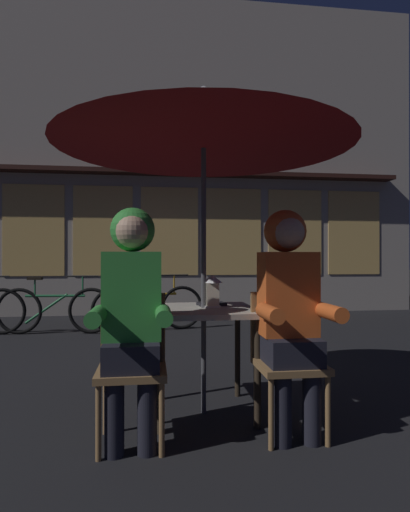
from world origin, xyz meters
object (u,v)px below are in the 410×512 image
at_px(lantern, 212,290).
at_px(book, 211,304).
at_px(person_right_hooded, 289,298).
at_px(bicycle_third, 149,308).
at_px(patio_umbrella, 204,122).
at_px(cafe_table, 204,322).
at_px(chair_left, 132,358).
at_px(person_left_hooded, 132,300).
at_px(chair_right, 286,353).
at_px(bicycle_second, 55,310).

bearing_deg(lantern, book, 83.42).
height_order(person_right_hooded, book, person_right_hooded).
bearing_deg(bicycle_third, lantern, -81.90).
height_order(patio_umbrella, lantern, patio_umbrella).
bearing_deg(cafe_table, book, 60.32).
distance_m(lantern, person_right_hooded, 0.60).
xyz_separation_m(cafe_table, lantern, (0.06, 0.01, 0.22)).
bearing_deg(person_right_hooded, cafe_table, 138.43).
xyz_separation_m(cafe_table, book, (0.08, 0.13, 0.11)).
distance_m(chair_left, person_left_hooded, 0.36).
bearing_deg(cafe_table, chair_right, -37.55).
distance_m(chair_left, bicycle_second, 3.82).
bearing_deg(bicycle_second, chair_left, -70.83).
relative_size(chair_right, person_left_hooded, 0.62).
bearing_deg(lantern, chair_left, -145.08).
distance_m(chair_right, person_right_hooded, 0.36).
height_order(person_left_hooded, bicycle_third, person_left_hooded).
bearing_deg(bicycle_second, person_right_hooded, -58.86).
height_order(cafe_table, person_left_hooded, person_left_hooded).
relative_size(patio_umbrella, bicycle_second, 1.38).
xyz_separation_m(patio_umbrella, bicycle_second, (-1.73, 3.24, -1.71)).
bearing_deg(book, chair_left, -145.40).
distance_m(lantern, bicycle_second, 3.73).
height_order(chair_left, chair_right, same).
xyz_separation_m(cafe_table, patio_umbrella, (0.00, 0.00, 1.42)).
xyz_separation_m(person_left_hooded, book, (0.56, 0.56, -0.09)).
height_order(cafe_table, chair_left, chair_left).
relative_size(bicycle_second, bicycle_third, 1.01).
xyz_separation_m(lantern, chair_right, (0.42, -0.38, -0.37)).
xyz_separation_m(patio_umbrella, book, (0.08, 0.13, -1.31)).
height_order(lantern, person_left_hooded, person_left_hooded).
bearing_deg(person_left_hooded, chair_right, 3.39).
height_order(lantern, book, lantern).
relative_size(person_left_hooded, book, 7.00).
bearing_deg(person_left_hooded, person_right_hooded, 0.00).
bearing_deg(person_right_hooded, chair_right, 90.00).
distance_m(person_left_hooded, bicycle_third, 3.75).
bearing_deg(cafe_table, person_left_hooded, -138.43).
distance_m(cafe_table, book, 0.19).
height_order(patio_umbrella, chair_left, patio_umbrella).
distance_m(bicycle_second, book, 3.62).
distance_m(chair_left, book, 0.79).
relative_size(cafe_table, bicycle_second, 0.44).
relative_size(bicycle_third, book, 8.27).
height_order(cafe_table, patio_umbrella, patio_umbrella).
bearing_deg(chair_right, lantern, 137.90).
relative_size(patio_umbrella, book, 11.55).
distance_m(chair_left, bicycle_third, 3.66).
bearing_deg(bicycle_third, bicycle_second, -177.68).
bearing_deg(chair_right, patio_umbrella, 142.45).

